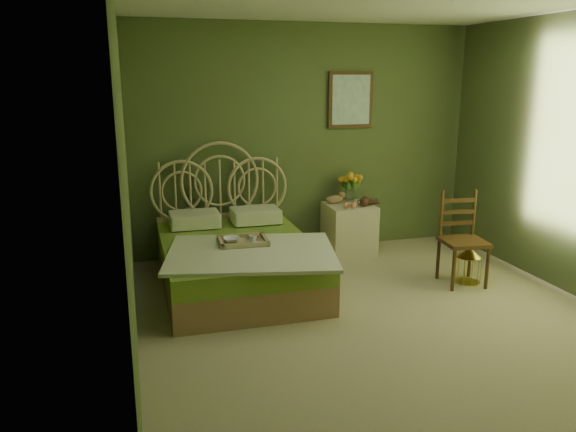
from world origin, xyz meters
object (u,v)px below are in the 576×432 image
object	(u,v)px
nightstand	(349,223)
birdcage	(469,265)
bed	(237,257)
chair	(460,232)

from	to	relation	value
nightstand	birdcage	world-z (taller)	nightstand
bed	chair	xyz separation A→B (m)	(2.16, -0.49, 0.22)
chair	birdcage	size ratio (longest dim) A/B	2.52
bed	chair	distance (m)	2.23
nightstand	chair	size ratio (longest dim) A/B	1.10
nightstand	birdcage	bearing A→B (deg)	-57.83
bed	birdcage	bearing A→B (deg)	-13.72
bed	nightstand	xyz separation A→B (m)	(1.46, 0.70, 0.07)
nightstand	birdcage	distance (m)	1.49
nightstand	chair	world-z (taller)	nightstand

